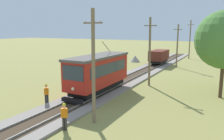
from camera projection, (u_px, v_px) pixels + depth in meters
red_tram at (98, 72)px, 21.77m from camera, size 2.60×8.54×4.79m
freight_car at (159, 56)px, 40.05m from camera, size 2.40×5.20×2.31m
utility_pole_near_tram at (93, 66)px, 14.62m from camera, size 1.40×0.28×7.58m
utility_pole_mid at (150, 51)px, 24.63m from camera, size 1.40×0.43×7.59m
utility_pole_far at (177, 45)px, 37.21m from camera, size 1.40×0.33×7.14m
utility_pole_distant at (190, 39)px, 48.12m from camera, size 1.40×0.27×8.28m
gravel_pile at (135, 59)px, 44.00m from camera, size 2.07×2.07×1.25m
track_worker at (64, 115)px, 13.96m from camera, size 0.44×0.35×1.78m
second_worker at (46, 93)px, 18.86m from camera, size 0.44×0.44×1.78m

